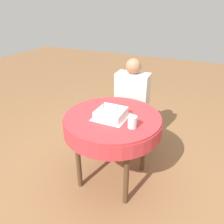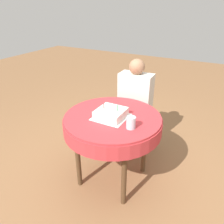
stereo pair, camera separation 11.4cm
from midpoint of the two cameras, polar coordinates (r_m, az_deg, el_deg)
name	(u,v)px [view 1 (the left image)]	position (r m, az deg, el deg)	size (l,w,h in m)	color
ground_plane	(113,177)	(2.57, -1.19, -16.58)	(12.00, 12.00, 0.00)	#8C603D
dining_table	(113,125)	(2.15, -1.36, -3.32)	(0.96, 0.96, 0.78)	#BC3338
chair	(133,113)	(2.88, 4.32, -0.26)	(0.38, 0.38, 0.83)	#4C331E
person	(132,98)	(2.71, 3.95, 3.69)	(0.41, 0.31, 1.18)	#9E7051
napkin	(111,117)	(2.09, -1.83, -1.31)	(0.31, 0.31, 0.00)	white
birthday_cake	(111,113)	(2.07, -1.85, -0.34)	(0.26, 0.26, 0.13)	white
drinking_glass	(132,122)	(1.90, 3.63, -2.64)	(0.08, 0.08, 0.11)	silver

